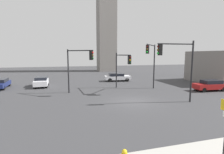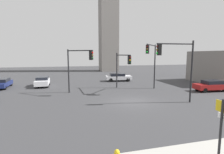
# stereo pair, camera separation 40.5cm
# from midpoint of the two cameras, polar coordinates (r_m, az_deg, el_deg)

# --- Properties ---
(ground_plane) EXTENTS (107.87, 107.87, 0.00)m
(ground_plane) POSITION_cam_midpoint_polar(r_m,az_deg,el_deg) (17.31, 7.33, -8.12)
(ground_plane) COLOR #38383A
(direction_sign) EXTENTS (0.14, 0.79, 2.71)m
(direction_sign) POSITION_cam_midpoint_polar(r_m,az_deg,el_deg) (8.57, 33.60, -12.85)
(direction_sign) COLOR black
(direction_sign) RESTS_ON ground_plane
(traffic_light_0) EXTENTS (2.79, 2.46, 5.23)m
(traffic_light_0) POSITION_cam_midpoint_polar(r_m,az_deg,el_deg) (20.30, -10.19, 4.96)
(traffic_light_0) COLOR black
(traffic_light_0) RESTS_ON ground_plane
(traffic_light_1) EXTENTS (2.93, 3.43, 5.93)m
(traffic_light_1) POSITION_cam_midpoint_polar(r_m,az_deg,el_deg) (22.23, 13.46, 6.42)
(traffic_light_1) COLOR black
(traffic_light_1) RESTS_ON ground_plane
(traffic_light_2) EXTENTS (0.58, 4.50, 4.85)m
(traffic_light_2) POSITION_cam_midpoint_polar(r_m,az_deg,el_deg) (22.03, 4.08, 4.45)
(traffic_light_2) COLOR black
(traffic_light_2) RESTS_ON ground_plane
(traffic_light_3) EXTENTS (3.71, 0.52, 5.91)m
(traffic_light_3) POSITION_cam_midpoint_polar(r_m,az_deg,el_deg) (17.30, 21.21, 5.43)
(traffic_light_3) COLOR black
(traffic_light_3) RESTS_ON ground_plane
(car_1) EXTENTS (4.26, 1.97, 1.38)m
(car_1) POSITION_cam_midpoint_polar(r_m,az_deg,el_deg) (25.34, 30.33, -2.44)
(car_1) COLOR maroon
(car_1) RESTS_ON ground_plane
(car_2) EXTENTS (4.56, 2.37, 1.35)m
(car_2) POSITION_cam_midpoint_polar(r_m,az_deg,el_deg) (30.22, 2.45, 0.02)
(car_2) COLOR silver
(car_2) RESTS_ON ground_plane
(car_3) EXTENTS (2.16, 4.48, 1.29)m
(car_3) POSITION_cam_midpoint_polar(r_m,az_deg,el_deg) (28.42, -32.40, -1.70)
(car_3) COLOR navy
(car_3) RESTS_ON ground_plane
(car_4) EXTENTS (1.89, 3.96, 1.40)m
(car_4) POSITION_cam_midpoint_polar(r_m,az_deg,el_deg) (27.14, -21.56, -1.33)
(car_4) COLOR silver
(car_4) RESTS_ON ground_plane
(skyline_tower) EXTENTS (4.79, 4.79, 38.52)m
(skyline_tower) POSITION_cam_midpoint_polar(r_m,az_deg,el_deg) (51.35, -0.96, 23.98)
(skyline_tower) COLOR gray
(skyline_tower) RESTS_ON ground_plane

